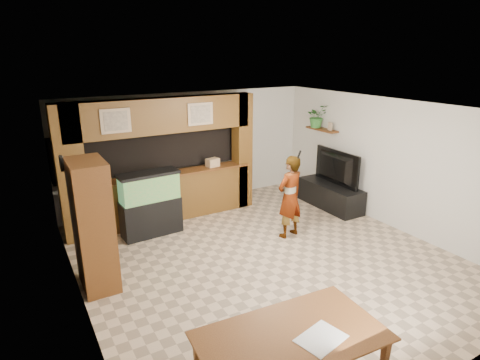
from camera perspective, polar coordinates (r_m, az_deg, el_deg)
floor at (r=7.19m, az=3.69°, el=-11.01°), size 6.50×6.50×0.00m
ceiling at (r=6.36m, az=4.15°, el=9.99°), size 6.50×6.50×0.00m
wall_back at (r=9.42m, az=-7.19°, el=4.42°), size 6.00×0.00×6.00m
wall_left at (r=5.67m, az=-22.34°, el=-6.04°), size 0.00×6.50×6.50m
wall_right at (r=8.64m, az=20.68°, el=2.16°), size 0.00×6.50×6.50m
partition at (r=8.54m, az=-11.43°, el=2.89°), size 4.20×0.99×2.60m
wall_clock at (r=6.43m, az=-24.01°, el=2.19°), size 0.05×0.25×0.25m
wall_shelf at (r=9.76m, az=11.56°, el=7.07°), size 0.25×0.90×0.04m
pantry_cabinet at (r=6.37m, az=-20.18°, el=-6.11°), size 0.50×0.82×2.00m
trash_can at (r=6.89m, az=-18.23°, el=-10.86°), size 0.28×0.28×0.52m
aquarium at (r=7.99m, az=-12.61°, el=-3.43°), size 1.15×0.43×1.28m
tv_stand at (r=9.53m, az=12.70°, el=-2.16°), size 0.60×1.65×0.55m
television at (r=9.33m, az=12.98°, el=1.69°), size 0.21×1.36×0.78m
photo_frame at (r=9.54m, az=12.70°, el=7.44°), size 0.04×0.14×0.18m
potted_plant at (r=9.82m, az=10.85°, el=8.91°), size 0.51×0.44×0.54m
person at (r=7.72m, az=7.09°, el=-2.39°), size 0.65×0.49×1.62m
microphone at (r=7.38m, az=8.40°, el=3.60°), size 0.04×0.10×0.17m
newspaper_a at (r=4.45m, az=11.46°, el=-21.21°), size 0.55×0.45×0.01m
counter_box at (r=8.84m, az=-3.91°, el=2.50°), size 0.31×0.24×0.18m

